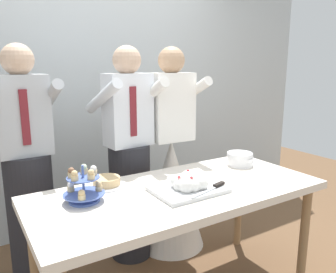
{
  "coord_description": "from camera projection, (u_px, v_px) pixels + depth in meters",
  "views": [
    {
      "loc": [
        -1.09,
        -1.61,
        1.52
      ],
      "look_at": [
        0.01,
        0.15,
        1.07
      ],
      "focal_mm": 35.8,
      "sensor_mm": 36.0,
      "label": 1
    }
  ],
  "objects": [
    {
      "name": "plate_stack",
      "position": [
        240.0,
        159.0,
        2.52
      ],
      "size": [
        0.2,
        0.2,
        0.1
      ],
      "color": "white",
      "rests_on": "dessert_table"
    },
    {
      "name": "round_cake",
      "position": [
        107.0,
        182.0,
        2.1
      ],
      "size": [
        0.24,
        0.24,
        0.06
      ],
      "color": "white",
      "rests_on": "dessert_table"
    },
    {
      "name": "dessert_table",
      "position": [
        180.0,
        200.0,
        2.07
      ],
      "size": [
        1.8,
        0.8,
        0.78
      ],
      "color": "silver",
      "rests_on": "ground_plane"
    },
    {
      "name": "person_bride",
      "position": [
        171.0,
        179.0,
        2.79
      ],
      "size": [
        0.56,
        0.56,
        1.66
      ],
      "color": "white",
      "rests_on": "ground_plane"
    },
    {
      "name": "person_guest",
      "position": [
        28.0,
        179.0,
        2.32
      ],
      "size": [
        0.47,
        0.5,
        1.66
      ],
      "color": "#232328",
      "rests_on": "ground_plane"
    },
    {
      "name": "cupcake_stand",
      "position": [
        84.0,
        186.0,
        1.85
      ],
      "size": [
        0.23,
        0.23,
        0.21
      ],
      "color": "#4C66B2",
      "rests_on": "dessert_table"
    },
    {
      "name": "person_groom",
      "position": [
        129.0,
        167.0,
        2.6
      ],
      "size": [
        0.49,
        0.52,
        1.66
      ],
      "color": "#232328",
      "rests_on": "ground_plane"
    },
    {
      "name": "rear_wall",
      "position": [
        95.0,
        73.0,
        3.08
      ],
      "size": [
        5.2,
        0.1,
        2.9
      ],
      "primitive_type": "cube",
      "color": "silver",
      "rests_on": "ground_plane"
    },
    {
      "name": "main_cake_tray",
      "position": [
        189.0,
        185.0,
        2.0
      ],
      "size": [
        0.43,
        0.31,
        0.12
      ],
      "color": "silver",
      "rests_on": "dessert_table"
    }
  ]
}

